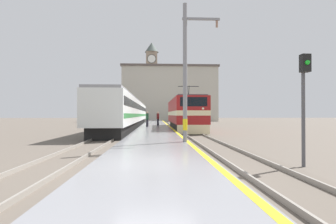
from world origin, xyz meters
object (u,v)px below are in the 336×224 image
passenger_train (130,113)px  catenary_mast (186,73)px  locomotive_train (184,114)px  clock_tower (152,79)px  person_on_platform (158,118)px  second_waiting_passenger (147,119)px  signal_post (304,91)px

passenger_train → catenary_mast: catenary_mast is taller
locomotive_train → clock_tower: 52.54m
locomotive_train → person_on_platform: locomotive_train is taller
clock_tower → passenger_train: bearing=-93.2°
catenary_mast → second_waiting_passenger: (-2.56, 16.82, -2.68)m
second_waiting_passenger → catenary_mast: bearing=-81.3°
catenary_mast → person_on_platform: catenary_mast is taller
locomotive_train → catenary_mast: 15.59m
locomotive_train → catenary_mast: size_ratio=1.96×
locomotive_train → signal_post: 20.46m
person_on_platform → signal_post: (4.69, -25.69, 1.27)m
person_on_platform → locomotive_train: bearing=-61.4°
locomotive_train → person_on_platform: 6.09m
clock_tower → second_waiting_passenger: bearing=-89.8°
passenger_train → person_on_platform: bearing=-35.6°
clock_tower → signal_post: clock_tower is taller
locomotive_train → passenger_train: (-6.75, 8.08, 0.17)m
passenger_train → signal_post: signal_post is taller
clock_tower → signal_post: 72.57m
locomotive_train → second_waiting_passenger: locomotive_train is taller
catenary_mast → person_on_platform: 20.89m
locomotive_train → clock_tower: bearing=94.8°
person_on_platform → signal_post: size_ratio=0.47×
passenger_train → person_on_platform: size_ratio=22.69×
person_on_platform → signal_post: 26.15m
second_waiting_passenger → signal_post: size_ratio=0.46×
person_on_platform → clock_tower: bearing=91.8°
locomotive_train → signal_post: (1.79, -20.37, 0.73)m
passenger_train → locomotive_train: bearing=-50.1°
passenger_train → catenary_mast: size_ratio=5.57×
passenger_train → second_waiting_passenger: 7.14m
locomotive_train → catenary_mast: (-1.61, -15.36, 2.13)m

